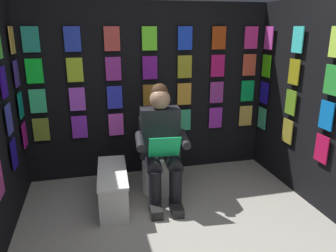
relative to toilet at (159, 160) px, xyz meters
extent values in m
cube|color=black|center=(0.00, -0.52, 0.68)|extent=(2.94, 0.10, 2.01)
cube|color=olive|center=(1.24, -0.43, 0.31)|extent=(0.17, 0.01, 0.26)
cube|color=purple|center=(0.83, -0.43, 0.31)|extent=(0.17, 0.01, 0.26)
cube|color=#DF4CD8|center=(0.41, -0.43, 0.31)|extent=(0.17, 0.01, 0.26)
cube|color=#4562DC|center=(0.00, -0.43, 0.31)|extent=(0.17, 0.01, 0.26)
cube|color=#2CAA72|center=(-0.41, -0.43, 0.31)|extent=(0.17, 0.01, 0.26)
cube|color=purple|center=(-0.83, -0.43, 0.31)|extent=(0.17, 0.01, 0.26)
cube|color=gold|center=(-1.24, -0.43, 0.31)|extent=(0.17, 0.01, 0.26)
cube|color=#38D687|center=(1.24, -0.43, 0.63)|extent=(0.17, 0.01, 0.26)
cube|color=#BA4AEB|center=(0.83, -0.43, 0.63)|extent=(0.17, 0.01, 0.26)
cube|color=#2C33E0|center=(0.41, -0.43, 0.63)|extent=(0.17, 0.01, 0.26)
cube|color=#A16D22|center=(0.00, -0.43, 0.63)|extent=(0.17, 0.01, 0.26)
cube|color=gold|center=(-0.41, -0.43, 0.63)|extent=(0.17, 0.01, 0.26)
cube|color=#963093|center=(-0.83, -0.43, 0.63)|extent=(0.17, 0.01, 0.26)
cube|color=#0CA24B|center=(-1.24, -0.43, 0.63)|extent=(0.17, 0.01, 0.26)
cube|color=#10E22E|center=(1.24, -0.43, 0.96)|extent=(0.17, 0.01, 0.26)
cube|color=#B1D129|center=(0.83, -0.43, 0.96)|extent=(0.17, 0.01, 0.26)
cube|color=purple|center=(0.41, -0.43, 0.96)|extent=(0.17, 0.01, 0.26)
cube|color=#771694|center=(0.00, -0.43, 0.96)|extent=(0.17, 0.01, 0.26)
cube|color=#9F9A22|center=(-0.41, -0.43, 0.96)|extent=(0.17, 0.01, 0.26)
cube|color=#C31468|center=(-0.83, -0.43, 0.96)|extent=(0.17, 0.01, 0.26)
cube|color=#D34734|center=(-1.24, -0.43, 0.96)|extent=(0.17, 0.01, 0.26)
cube|color=teal|center=(1.24, -0.43, 1.28)|extent=(0.17, 0.01, 0.26)
cube|color=#2238BC|center=(0.83, -0.43, 1.28)|extent=(0.17, 0.01, 0.26)
cube|color=#C6413C|center=(0.41, -0.43, 1.28)|extent=(0.17, 0.01, 0.26)
cube|color=#68EC27|center=(0.00, -0.43, 1.28)|extent=(0.17, 0.01, 0.26)
cube|color=blue|center=(-0.41, -0.43, 1.28)|extent=(0.17, 0.01, 0.26)
cube|color=#B2390F|center=(-0.83, -0.43, 1.28)|extent=(0.17, 0.01, 0.26)
cube|color=#CF2C82|center=(-1.24, -0.43, 1.28)|extent=(0.17, 0.01, 0.26)
cube|color=black|center=(-1.47, 0.55, 0.68)|extent=(0.10, 2.03, 2.01)
cube|color=#319972|center=(-1.39, -0.28, 0.31)|extent=(0.01, 0.17, 0.26)
cube|color=olive|center=(-1.39, 0.27, 0.31)|extent=(0.01, 0.17, 0.26)
cube|color=#B3113E|center=(-1.39, 0.82, 0.31)|extent=(0.01, 0.17, 0.26)
cube|color=#1C0C9D|center=(-1.39, -0.28, 0.63)|extent=(0.01, 0.17, 0.26)
cube|color=#5B8F1F|center=(-1.39, 0.27, 0.63)|extent=(0.01, 0.17, 0.26)
cube|color=blue|center=(-1.39, 0.82, 0.63)|extent=(0.01, 0.17, 0.26)
cube|color=#3EC10F|center=(-1.39, -0.28, 0.96)|extent=(0.01, 0.17, 0.26)
cube|color=olive|center=(-1.39, 0.27, 0.96)|extent=(0.01, 0.17, 0.26)
cube|color=green|center=(-1.39, 0.82, 0.96)|extent=(0.01, 0.17, 0.26)
cube|color=#CF42AF|center=(-1.39, -0.28, 1.28)|extent=(0.01, 0.17, 0.26)
cube|color=#3DE1D8|center=(-1.39, 0.27, 1.28)|extent=(0.01, 0.17, 0.26)
cube|color=#1E13A2|center=(1.38, 0.27, 0.31)|extent=(0.01, 0.17, 0.26)
cube|color=#C7169D|center=(1.38, -0.28, 0.31)|extent=(0.01, 0.17, 0.26)
cube|color=#3D42B4|center=(1.38, 0.27, 0.63)|extent=(0.01, 0.17, 0.26)
cube|color=#0D9986|center=(1.38, -0.28, 0.63)|extent=(0.01, 0.17, 0.26)
cube|color=#310AA3|center=(1.38, 0.27, 0.96)|extent=(0.01, 0.17, 0.26)
cube|color=#4E2AA2|center=(1.38, -0.28, 0.96)|extent=(0.01, 0.17, 0.26)
cube|color=#F1B346|center=(1.38, -0.28, 1.28)|extent=(0.01, 0.17, 0.26)
cylinder|color=white|center=(0.01, 0.08, -0.13)|extent=(0.38, 0.38, 0.40)
cylinder|color=white|center=(0.01, 0.08, 0.09)|extent=(0.41, 0.41, 0.02)
cube|color=white|center=(-0.02, -0.18, 0.25)|extent=(0.39, 0.21, 0.36)
cylinder|color=white|center=(-0.01, -0.09, 0.25)|extent=(0.39, 0.10, 0.39)
cube|color=black|center=(0.01, 0.11, 0.36)|extent=(0.42, 0.25, 0.52)
sphere|color=tan|center=(0.01, 0.14, 0.71)|extent=(0.21, 0.21, 0.21)
sphere|color=#472D19|center=(0.01, 0.11, 0.78)|extent=(0.17, 0.17, 0.17)
cylinder|color=black|center=(-0.08, 0.31, 0.11)|extent=(0.18, 0.41, 0.15)
cylinder|color=black|center=(0.12, 0.30, 0.11)|extent=(0.18, 0.41, 0.15)
cylinder|color=black|center=(-0.06, 0.49, -0.11)|extent=(0.12, 0.12, 0.42)
cylinder|color=black|center=(0.14, 0.48, -0.11)|extent=(0.12, 0.12, 0.42)
cube|color=black|center=(-0.06, 0.55, -0.28)|extent=(0.13, 0.27, 0.09)
cube|color=black|center=(0.14, 0.54, -0.28)|extent=(0.13, 0.27, 0.09)
cylinder|color=black|center=(-0.20, 0.31, 0.33)|extent=(0.11, 0.32, 0.13)
cylinder|color=black|center=(0.24, 0.27, 0.33)|extent=(0.11, 0.32, 0.13)
cube|color=#18CF6C|center=(0.04, 0.45, 0.32)|extent=(0.31, 0.15, 0.23)
cube|color=white|center=(0.53, 0.27, -0.15)|extent=(0.31, 0.77, 0.35)
cube|color=white|center=(0.53, 0.27, 0.03)|extent=(0.33, 0.80, 0.03)
camera|label=1|loc=(0.69, 3.25, 1.40)|focal=34.84mm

